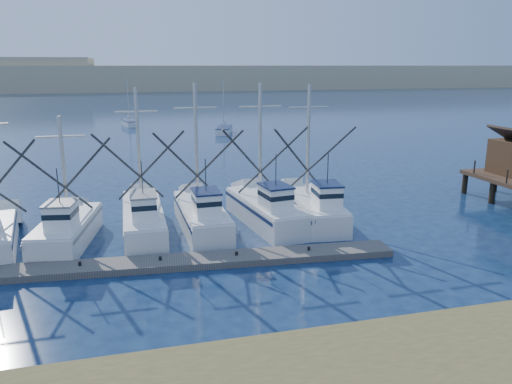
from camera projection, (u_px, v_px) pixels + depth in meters
ground at (320, 300)px, 22.32m from camera, size 500.00×500.00×0.00m
floating_dock at (141, 265)px, 25.76m from camera, size 27.12×3.85×0.36m
dune_ridge at (141, 77)px, 217.93m from camera, size 360.00×60.00×10.00m
trawler_fleet at (149, 220)px, 30.50m from camera, size 27.38×9.42×9.10m
sailboat_near at (224, 130)px, 76.69m from camera, size 3.73×6.61×8.10m
sailboat_far at (129, 123)px, 85.80m from camera, size 2.80×5.52×8.10m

